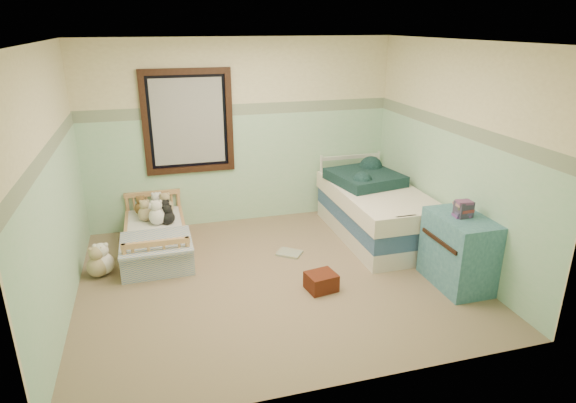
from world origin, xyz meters
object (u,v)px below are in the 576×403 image
object	(u,v)px
toddler_bed_frame	(157,244)
dresser	(459,251)
plush_floor_cream	(103,264)
floor_book	(289,253)
plush_floor_tan	(98,266)
twin_bed_frame	(375,229)
red_pillow	(321,282)

from	to	relation	value
toddler_bed_frame	dresser	bearing A→B (deg)	-28.95
plush_floor_cream	floor_book	bearing A→B (deg)	-2.39
toddler_bed_frame	dresser	size ratio (longest dim) A/B	1.87
toddler_bed_frame	floor_book	size ratio (longest dim) A/B	5.07
plush_floor_tan	twin_bed_frame	world-z (taller)	plush_floor_tan
plush_floor_tan	red_pillow	world-z (taller)	plush_floor_tan
dresser	toddler_bed_frame	bearing A→B (deg)	151.05
twin_bed_frame	red_pillow	world-z (taller)	twin_bed_frame
plush_floor_tan	floor_book	xyz separation A→B (m)	(2.20, -0.05, -0.11)
dresser	floor_book	size ratio (longest dim) A/B	2.71
plush_floor_cream	red_pillow	distance (m)	2.45
dresser	plush_floor_tan	bearing A→B (deg)	161.82
dresser	floor_book	world-z (taller)	dresser
plush_floor_tan	plush_floor_cream	bearing A→B (deg)	39.63
toddler_bed_frame	red_pillow	world-z (taller)	same
dresser	plush_floor_cream	bearing A→B (deg)	161.06
toddler_bed_frame	red_pillow	size ratio (longest dim) A/B	4.87
plush_floor_tan	red_pillow	distance (m)	2.48
twin_bed_frame	red_pillow	distance (m)	1.59
plush_floor_cream	floor_book	world-z (taller)	plush_floor_cream
plush_floor_tan	floor_book	distance (m)	2.20
dresser	red_pillow	xyz separation A→B (m)	(-1.44, 0.27, -0.30)
floor_book	red_pillow	bearing A→B (deg)	-46.43
toddler_bed_frame	dresser	distance (m)	3.54
red_pillow	toddler_bed_frame	bearing A→B (deg)	139.00
plush_floor_cream	twin_bed_frame	distance (m)	3.39
twin_bed_frame	plush_floor_tan	bearing A→B (deg)	-177.45
toddler_bed_frame	plush_floor_cream	size ratio (longest dim) A/B	5.72
plush_floor_cream	dresser	size ratio (longest dim) A/B	0.33
plush_floor_tan	red_pillow	xyz separation A→B (m)	(2.29, -0.95, -0.03)
toddler_bed_frame	plush_floor_tan	distance (m)	0.81
dresser	twin_bed_frame	bearing A→B (deg)	102.13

